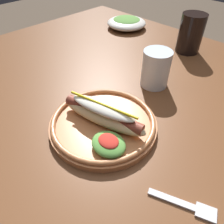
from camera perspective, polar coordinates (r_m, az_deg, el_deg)
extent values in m
plane|color=brown|center=(1.24, 4.65, -22.72)|extent=(8.00, 8.00, 0.00)
cube|color=brown|center=(0.66, 8.07, 4.96)|extent=(1.40, 0.98, 0.04)
cylinder|color=brown|center=(1.45, -2.34, 10.39)|extent=(0.06, 0.06, 0.70)
cylinder|color=#B77042|center=(0.52, -2.35, -3.39)|extent=(0.26, 0.26, 0.02)
torus|color=#B77042|center=(0.51, -2.38, -2.44)|extent=(0.25, 0.25, 0.01)
ellipsoid|color=beige|center=(0.50, -2.43, -1.13)|extent=(0.23, 0.10, 0.04)
cylinder|color=brown|center=(0.49, -2.46, -0.47)|extent=(0.20, 0.07, 0.03)
ellipsoid|color=silver|center=(0.48, -2.52, 1.12)|extent=(0.17, 0.08, 0.02)
cylinder|color=yellow|center=(0.47, -2.56, 2.03)|extent=(0.17, 0.05, 0.01)
ellipsoid|color=#5B9942|center=(0.45, -0.93, -8.59)|extent=(0.08, 0.07, 0.02)
ellipsoid|color=red|center=(0.44, -0.95, -7.78)|extent=(0.05, 0.04, 0.01)
cube|color=silver|center=(0.43, 15.63, -21.73)|extent=(0.08, 0.04, 0.00)
cube|color=silver|center=(0.44, 23.94, -23.50)|extent=(0.04, 0.04, 0.00)
cylinder|color=black|center=(0.88, 20.40, 19.19)|extent=(0.09, 0.09, 0.14)
cylinder|color=silver|center=(0.65, 11.68, 11.36)|extent=(0.08, 0.08, 0.11)
ellipsoid|color=silver|center=(1.07, 3.92, 22.79)|extent=(0.18, 0.18, 0.04)
ellipsoid|color=#56893D|center=(1.07, 3.96, 23.50)|extent=(0.13, 0.13, 0.02)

